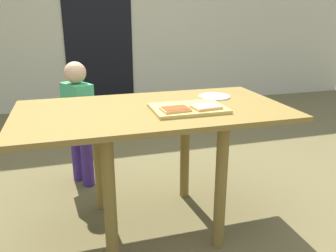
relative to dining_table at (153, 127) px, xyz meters
The scene contains 9 objects.
ground_plane 0.65m from the dining_table, ahead, with size 16.00×16.00×0.00m, color brown.
house_wall_back 3.16m from the dining_table, 90.00° to the left, with size 8.00×0.20×2.59m, color beige.
house_door 3.01m from the dining_table, 90.18° to the left, with size 0.90×0.02×2.00m, color black.
dining_table is the anchor object (origin of this frame).
cutting_board 0.24m from the dining_table, 28.62° to the right, with size 0.40×0.28×0.02m, color gold.
pizza_slice_near_left 0.22m from the dining_table, 60.54° to the right, with size 0.16×0.12×0.02m.
pizza_slice_near_right 0.33m from the dining_table, 30.62° to the right, with size 0.16×0.13×0.02m.
plate_white_right 0.48m from the dining_table, 18.35° to the left, with size 0.20×0.20×0.01m, color white.
child_left 0.83m from the dining_table, 118.78° to the left, with size 0.24×0.28×0.95m.
Camera 1 is at (-0.44, -1.81, 1.27)m, focal length 36.61 mm.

